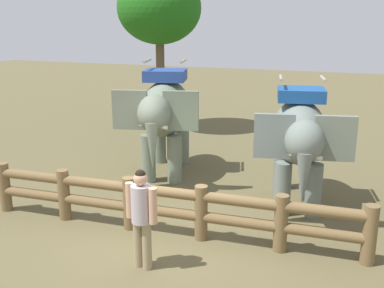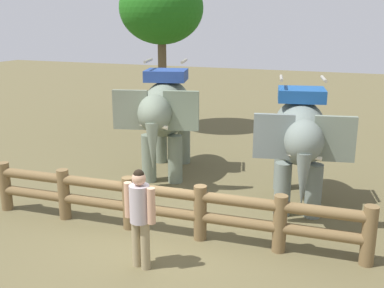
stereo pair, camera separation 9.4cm
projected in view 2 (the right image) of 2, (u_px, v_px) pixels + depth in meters
name	position (u px, v px, depth m)	size (l,w,h in m)	color
ground_plane	(163.00, 235.00, 8.75)	(60.00, 60.00, 0.00)	brown
log_fence	(163.00, 204.00, 8.65)	(7.52, 0.58, 1.05)	brown
elephant_near_left	(165.00, 112.00, 11.74)	(2.28, 3.56, 2.98)	slate
elephant_center	(299.00, 136.00, 9.72)	(2.02, 3.34, 2.80)	slate
tourist_woman_in_black	(140.00, 212.00, 7.36)	(0.59, 0.39, 1.70)	#998964
tree_far_left	(161.00, 9.00, 15.93)	(2.93, 2.93, 5.59)	brown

